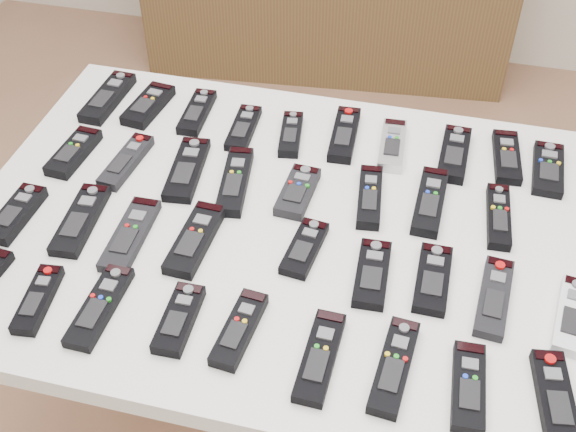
% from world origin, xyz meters
% --- Properties ---
extents(ground, '(4.00, 4.00, 0.00)m').
position_xyz_m(ground, '(0.00, 0.00, 0.00)').
color(ground, '#9A694E').
rests_on(ground, ground).
extents(table, '(1.25, 0.88, 0.78)m').
position_xyz_m(table, '(0.01, -0.04, 0.72)').
color(table, white).
rests_on(table, ground).
extents(remote_0, '(0.06, 0.19, 0.02)m').
position_xyz_m(remote_0, '(-0.50, 0.26, 0.79)').
color(remote_0, black).
rests_on(remote_0, table).
extents(remote_1, '(0.08, 0.16, 0.02)m').
position_xyz_m(remote_1, '(-0.40, 0.25, 0.79)').
color(remote_1, black).
rests_on(remote_1, table).
extents(remote_2, '(0.06, 0.16, 0.02)m').
position_xyz_m(remote_2, '(-0.28, 0.25, 0.79)').
color(remote_2, black).
rests_on(remote_2, table).
extents(remote_3, '(0.05, 0.16, 0.02)m').
position_xyz_m(remote_3, '(-0.16, 0.22, 0.79)').
color(remote_3, black).
rests_on(remote_3, table).
extents(remote_4, '(0.06, 0.15, 0.02)m').
position_xyz_m(remote_4, '(-0.05, 0.22, 0.79)').
color(remote_4, black).
rests_on(remote_4, table).
extents(remote_5, '(0.06, 0.18, 0.02)m').
position_xyz_m(remote_5, '(0.06, 0.25, 0.79)').
color(remote_5, black).
rests_on(remote_5, table).
extents(remote_6, '(0.06, 0.16, 0.02)m').
position_xyz_m(remote_6, '(0.17, 0.23, 0.79)').
color(remote_6, '#B7B7BC').
rests_on(remote_6, table).
extents(remote_7, '(0.06, 0.18, 0.02)m').
position_xyz_m(remote_7, '(0.30, 0.24, 0.79)').
color(remote_7, black).
rests_on(remote_7, table).
extents(remote_8, '(0.07, 0.17, 0.02)m').
position_xyz_m(remote_8, '(0.41, 0.26, 0.79)').
color(remote_8, black).
rests_on(remote_8, table).
extents(remote_9, '(0.07, 0.16, 0.02)m').
position_xyz_m(remote_9, '(0.49, 0.24, 0.79)').
color(remote_9, black).
rests_on(remote_9, table).
extents(remote_10, '(0.07, 0.16, 0.02)m').
position_xyz_m(remote_10, '(-0.49, 0.05, 0.79)').
color(remote_10, black).
rests_on(remote_10, table).
extents(remote_11, '(0.06, 0.17, 0.02)m').
position_xyz_m(remote_11, '(-0.37, 0.05, 0.79)').
color(remote_11, black).
rests_on(remote_11, table).
extents(remote_12, '(0.08, 0.20, 0.02)m').
position_xyz_m(remote_12, '(-0.23, 0.05, 0.79)').
color(remote_12, black).
rests_on(remote_12, table).
extents(remote_13, '(0.08, 0.20, 0.02)m').
position_xyz_m(remote_13, '(-0.13, 0.04, 0.79)').
color(remote_13, black).
rests_on(remote_13, table).
extents(remote_14, '(0.07, 0.15, 0.02)m').
position_xyz_m(remote_14, '(0.01, 0.04, 0.79)').
color(remote_14, black).
rests_on(remote_14, table).
extents(remote_15, '(0.06, 0.17, 0.02)m').
position_xyz_m(remote_15, '(0.15, 0.06, 0.79)').
color(remote_15, black).
rests_on(remote_15, table).
extents(remote_16, '(0.06, 0.19, 0.02)m').
position_xyz_m(remote_16, '(0.27, 0.07, 0.79)').
color(remote_16, black).
rests_on(remote_16, table).
extents(remote_17, '(0.05, 0.17, 0.02)m').
position_xyz_m(remote_17, '(0.40, 0.06, 0.79)').
color(remote_17, black).
rests_on(remote_17, table).
extents(remote_18, '(0.06, 0.15, 0.02)m').
position_xyz_m(remote_18, '(-0.51, -0.15, 0.79)').
color(remote_18, black).
rests_on(remote_18, table).
extents(remote_19, '(0.07, 0.19, 0.02)m').
position_xyz_m(remote_19, '(-0.38, -0.14, 0.79)').
color(remote_19, black).
rests_on(remote_19, table).
extents(remote_20, '(0.06, 0.19, 0.02)m').
position_xyz_m(remote_20, '(-0.27, -0.15, 0.79)').
color(remote_20, black).
rests_on(remote_20, table).
extents(remote_21, '(0.07, 0.18, 0.02)m').
position_xyz_m(remote_21, '(-0.15, -0.14, 0.79)').
color(remote_21, black).
rests_on(remote_21, table).
extents(remote_22, '(0.07, 0.15, 0.02)m').
position_xyz_m(remote_22, '(0.05, -0.11, 0.79)').
color(remote_22, black).
rests_on(remote_22, table).
extents(remote_23, '(0.06, 0.16, 0.02)m').
position_xyz_m(remote_23, '(0.19, -0.14, 0.79)').
color(remote_23, black).
rests_on(remote_23, table).
extents(remote_24, '(0.06, 0.16, 0.02)m').
position_xyz_m(remote_24, '(0.29, -0.13, 0.79)').
color(remote_24, black).
rests_on(remote_24, table).
extents(remote_25, '(0.06, 0.18, 0.02)m').
position_xyz_m(remote_25, '(0.40, -0.15, 0.79)').
color(remote_25, black).
rests_on(remote_25, table).
extents(remote_26, '(0.07, 0.17, 0.02)m').
position_xyz_m(remote_26, '(0.53, -0.15, 0.79)').
color(remote_26, silver).
rests_on(remote_26, table).
extents(remote_28, '(0.06, 0.15, 0.02)m').
position_xyz_m(remote_28, '(-0.37, -0.34, 0.79)').
color(remote_28, black).
rests_on(remote_28, table).
extents(remote_29, '(0.05, 0.18, 0.02)m').
position_xyz_m(remote_29, '(-0.26, -0.33, 0.79)').
color(remote_29, black).
rests_on(remote_29, table).
extents(remote_30, '(0.05, 0.14, 0.02)m').
position_xyz_m(remote_30, '(-0.11, -0.32, 0.79)').
color(remote_30, black).
rests_on(remote_30, table).
extents(remote_31, '(0.06, 0.16, 0.02)m').
position_xyz_m(remote_31, '(-0.01, -0.32, 0.79)').
color(remote_31, black).
rests_on(remote_31, table).
extents(remote_32, '(0.05, 0.18, 0.02)m').
position_xyz_m(remote_32, '(0.13, -0.34, 0.79)').
color(remote_32, black).
rests_on(remote_32, table).
extents(remote_33, '(0.06, 0.18, 0.02)m').
position_xyz_m(remote_33, '(0.25, -0.33, 0.79)').
color(remote_33, black).
rests_on(remote_33, table).
extents(remote_34, '(0.06, 0.16, 0.02)m').
position_xyz_m(remote_34, '(0.37, -0.34, 0.79)').
color(remote_34, black).
rests_on(remote_34, table).
extents(remote_35, '(0.08, 0.17, 0.02)m').
position_xyz_m(remote_35, '(0.50, -0.33, 0.79)').
color(remote_35, black).
rests_on(remote_35, table).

